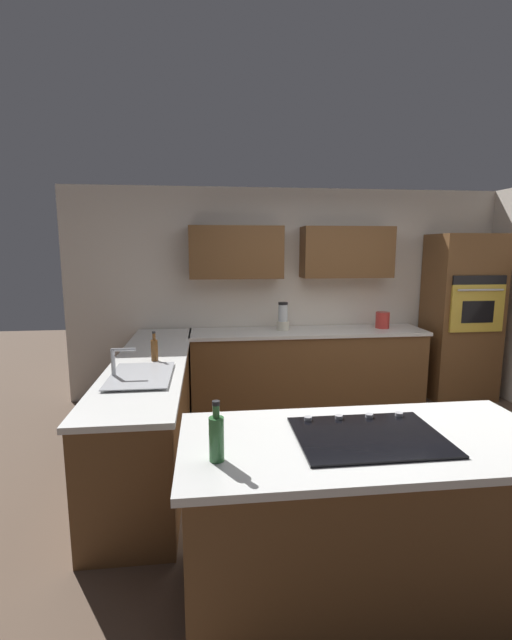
{
  "coord_description": "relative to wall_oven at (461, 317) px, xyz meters",
  "views": [
    {
      "loc": [
        1.31,
        3.26,
        1.88
      ],
      "look_at": [
        0.79,
        -1.18,
        1.13
      ],
      "focal_mm": 24.14,
      "sensor_mm": 36.0,
      "label": 1
    }
  ],
  "objects": [
    {
      "name": "ground_plane",
      "position": [
        1.85,
        1.72,
        -1.03
      ],
      "size": [
        14.0,
        14.0,
        0.0
      ],
      "primitive_type": "plane",
      "color": "brown"
    },
    {
      "name": "cooktop",
      "position": [
        2.33,
        2.94,
        -0.12
      ],
      "size": [
        0.76,
        0.56,
        0.03
      ],
      "color": "black",
      "rests_on": "island_top"
    },
    {
      "name": "island_top",
      "position": [
        2.33,
        2.94,
        -0.15
      ],
      "size": [
        1.97,
        0.9,
        0.04
      ],
      "primitive_type": "cube",
      "color": "silver",
      "rests_on": "island_base"
    },
    {
      "name": "countertop_side",
      "position": [
        3.67,
        1.17,
        -0.15
      ],
      "size": [
        0.64,
        2.94,
        0.04
      ],
      "primitive_type": "cube",
      "color": "silver",
      "rests_on": "lower_cabinets_side"
    },
    {
      "name": "kettle",
      "position": [
        1.0,
        -0.05,
        -0.03
      ],
      "size": [
        0.17,
        0.17,
        0.2
      ],
      "primitive_type": "cylinder",
      "color": "red",
      "rests_on": "countertop_back"
    },
    {
      "name": "dish_soap_bottle",
      "position": [
        3.62,
        1.23,
        -0.02
      ],
      "size": [
        0.06,
        0.06,
        0.27
      ],
      "color": "brown",
      "rests_on": "countertop_side"
    },
    {
      "name": "island_base",
      "position": [
        2.33,
        2.94,
        -0.6
      ],
      "size": [
        1.89,
        0.82,
        0.86
      ],
      "primitive_type": "cube",
      "color": "brown",
      "rests_on": "ground"
    },
    {
      "name": "blender",
      "position": [
        2.25,
        -0.05,
        0.02
      ],
      "size": [
        0.15,
        0.15,
        0.34
      ],
      "color": "beige",
      "rests_on": "countertop_back"
    },
    {
      "name": "lower_cabinets_side",
      "position": [
        3.67,
        1.17,
        -0.6
      ],
      "size": [
        0.6,
        2.9,
        0.86
      ],
      "primitive_type": "cube",
      "color": "brown",
      "rests_on": "ground"
    },
    {
      "name": "wall_back",
      "position": [
        1.91,
        -0.33,
        0.39
      ],
      "size": [
        6.0,
        0.44,
        2.6
      ],
      "color": "silver",
      "rests_on": "ground"
    },
    {
      "name": "lower_cabinets_back",
      "position": [
        1.95,
        -0.0,
        -0.6
      ],
      "size": [
        2.8,
        0.6,
        0.86
      ],
      "primitive_type": "cube",
      "color": "brown",
      "rests_on": "ground"
    },
    {
      "name": "wall_oven",
      "position": [
        0.0,
        0.0,
        0.0
      ],
      "size": [
        0.8,
        0.66,
        2.05
      ],
      "color": "brown",
      "rests_on": "ground"
    },
    {
      "name": "oil_bottle",
      "position": [
        3.13,
        3.1,
        -0.01
      ],
      "size": [
        0.07,
        0.07,
        0.29
      ],
      "color": "#336B38",
      "rests_on": "island_top"
    },
    {
      "name": "countertop_back",
      "position": [
        1.95,
        -0.0,
        -0.15
      ],
      "size": [
        2.84,
        0.64,
        0.04
      ],
      "primitive_type": "cube",
      "color": "silver",
      "rests_on": "lower_cabinets_back"
    },
    {
      "name": "sink_unit",
      "position": [
        3.68,
        1.71,
        -0.11
      ],
      "size": [
        0.46,
        0.7,
        0.23
      ],
      "color": "#515456",
      "rests_on": "countertop_side"
    }
  ]
}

